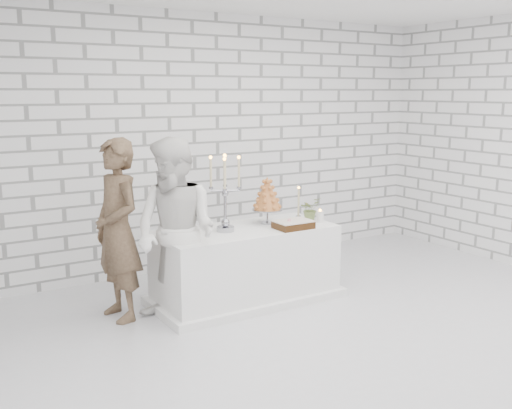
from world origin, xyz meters
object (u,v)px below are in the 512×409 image
(cake_table, at_px, (246,265))
(croquembouche, at_px, (267,200))
(groom, at_px, (118,230))
(candelabra, at_px, (225,193))
(bride, at_px, (176,233))

(cake_table, distance_m, croquembouche, 0.70)
(groom, xyz_separation_m, croquembouche, (1.55, -0.13, 0.15))
(groom, bearing_deg, candelabra, 70.39)
(cake_table, relative_size, candelabra, 2.36)
(groom, height_order, bride, bride)
(bride, bearing_deg, croquembouche, 75.60)
(groom, height_order, candelabra, groom)
(bride, height_order, croquembouche, bride)
(candelabra, relative_size, croquembouche, 1.55)
(bride, relative_size, croquembouche, 3.46)
(cake_table, bearing_deg, candelabra, 179.53)
(candelabra, bearing_deg, groom, 168.50)
(croquembouche, bearing_deg, bride, -166.16)
(cake_table, distance_m, groom, 1.35)
(candelabra, xyz_separation_m, croquembouche, (0.54, 0.08, -0.13))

